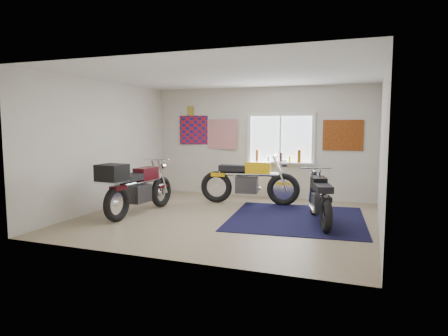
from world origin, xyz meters
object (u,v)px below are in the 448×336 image
(navy_rug, at_px, (297,218))
(yellow_triumph, at_px, (249,182))
(maroon_tourer, at_px, (135,187))
(black_chrome_bike, at_px, (320,200))

(navy_rug, distance_m, yellow_triumph, 1.73)
(yellow_triumph, relative_size, maroon_tourer, 1.05)
(yellow_triumph, distance_m, black_chrome_bike, 2.14)
(navy_rug, bearing_deg, maroon_tourer, -164.69)
(navy_rug, relative_size, black_chrome_bike, 1.39)
(black_chrome_bike, bearing_deg, navy_rug, 49.24)
(black_chrome_bike, bearing_deg, maroon_tourer, 83.83)
(navy_rug, height_order, yellow_triumph, yellow_triumph)
(yellow_triumph, bearing_deg, maroon_tourer, -140.55)
(navy_rug, relative_size, yellow_triumph, 1.15)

